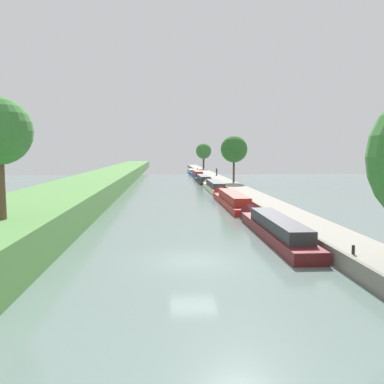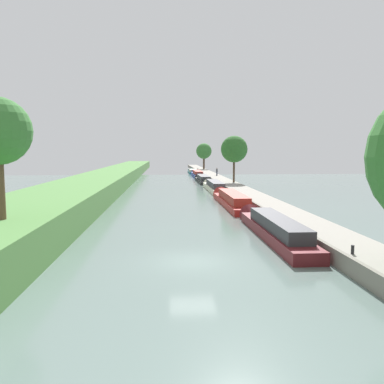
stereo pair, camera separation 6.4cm
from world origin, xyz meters
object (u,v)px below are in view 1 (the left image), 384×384
Objects in this scene: mooring_bollard_far at (198,169)px; narrowboat_black at (202,179)px; narrowboat_red at (231,199)px; narrowboat_cream at (214,187)px; narrowboat_maroon at (273,227)px; narrowboat_blue at (197,174)px; person_walking at (217,172)px; narrowboat_teal at (192,172)px; mooring_bollard_near at (353,250)px.

narrowboat_black is at bearing -93.23° from mooring_bollard_far.
narrowboat_red is 1.06× the size of narrowboat_cream.
narrowboat_maroon reaches higher than narrowboat_blue.
narrowboat_black is 9.14× the size of person_walking.
narrowboat_blue is 1.49× the size of narrowboat_teal.
narrowboat_teal is 4.30m from mooring_bollard_far.
narrowboat_maroon is 49.45m from narrowboat_black.
narrowboat_teal is (-0.17, 14.49, -0.15)m from narrowboat_blue.
person_walking is (3.55, -24.61, 1.27)m from narrowboat_teal.
narrowboat_black is 57.64m from mooring_bollard_near.
narrowboat_cream is 9.21× the size of person_walking.
narrowboat_black is at bearing -90.80° from narrowboat_blue.
narrowboat_maroon is at bearing -89.83° from narrowboat_cream.
narrowboat_red is 1.54× the size of narrowboat_teal.
person_walking is at bearing 86.45° from narrowboat_maroon.
mooring_bollard_far is at bearing 88.34° from narrowboat_red.
narrowboat_teal is at bearing 90.09° from narrowboat_maroon.
narrowboat_blue is (0.05, 65.54, -0.01)m from narrowboat_maroon.
narrowboat_red is 16.02m from narrowboat_cream.
narrowboat_black is 33.70× the size of mooring_bollard_near.
narrowboat_maroon is 55.53m from person_walking.
narrowboat_maroon is at bearing -89.91° from narrowboat_teal.
narrowboat_red is at bearing -90.07° from narrowboat_teal.
narrowboat_maroon is 83.87m from mooring_bollard_far.
narrowboat_blue is (0.22, 16.09, 0.06)m from narrowboat_black.
mooring_bollard_near is at bearing -91.50° from person_walking.
person_walking is (3.43, 55.42, 1.11)m from narrowboat_maroon.
narrowboat_maroon is 0.91× the size of narrowboat_red.
narrowboat_cream is 51.64m from mooring_bollard_far.
narrowboat_maroon is 16.23m from narrowboat_red.
narrowboat_blue is at bearing 108.48° from person_walking.
mooring_bollard_near is at bearing -88.07° from narrowboat_black.
narrowboat_teal is at bearing -116.26° from mooring_bollard_far.
mooring_bollard_near is (1.86, -40.40, 0.46)m from narrowboat_cream.
narrowboat_cream is at bearing 89.62° from narrowboat_red.
narrowboat_maroon is at bearing -89.80° from narrowboat_black.
narrowboat_cream is 33.96× the size of mooring_bollard_far.
narrowboat_blue is (0.14, 33.30, -0.02)m from narrowboat_cream.
person_walking is (3.61, 5.97, 1.19)m from narrowboat_black.
mooring_bollard_near is 92.01m from mooring_bollard_far.
narrowboat_red is 24.47m from mooring_bollard_near.
narrowboat_teal is (-0.03, 47.79, -0.17)m from narrowboat_cream.
mooring_bollard_far is at bearing 88.79° from narrowboat_maroon.
narrowboat_maroon is at bearing -89.30° from narrowboat_red.
mooring_bollard_far is (1.96, 67.62, 0.48)m from narrowboat_red.
narrowboat_red is 35.91× the size of mooring_bollard_near.
narrowboat_cream reaches higher than mooring_bollard_far.
narrowboat_black is at bearing -90.10° from narrowboat_teal.
person_walking is at bearing -81.78° from narrowboat_teal.
narrowboat_blue reaches higher than narrowboat_teal.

